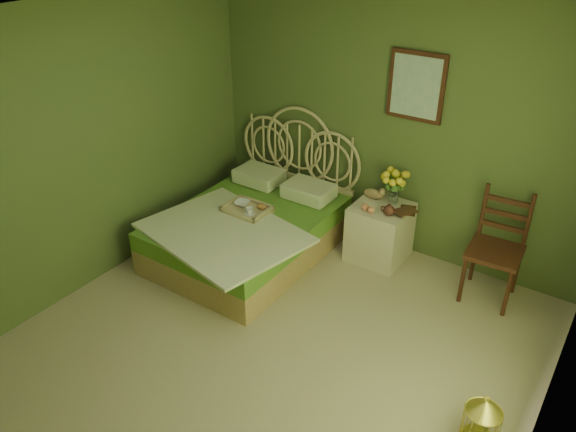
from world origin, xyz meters
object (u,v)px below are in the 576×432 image
Objects in this scene: chair at (499,240)px; nightstand at (381,226)px; bed at (251,227)px; birdcage at (482,421)px.

nightstand is at bearing 178.35° from chair.
nightstand is 0.98× the size of chair.
bed is at bearing -150.39° from nightstand.
bed is 1.33m from nightstand.
nightstand is at bearing 29.61° from bed.
chair is (1.13, 0.04, 0.21)m from nightstand.
nightstand reaches higher than birdcage.
bed reaches higher than birdcage.
bed is 2.07× the size of nightstand.
bed is at bearing 159.62° from birdcage.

